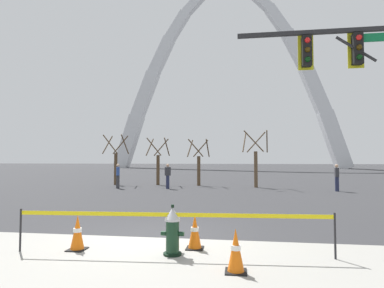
# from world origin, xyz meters

# --- Properties ---
(ground_plane) EXTENTS (240.00, 240.00, 0.00)m
(ground_plane) POSITION_xyz_m (0.00, 0.00, 0.00)
(ground_plane) COLOR #333335
(fire_hydrant) EXTENTS (0.46, 0.48, 0.99)m
(fire_hydrant) POSITION_xyz_m (0.73, -1.37, 0.47)
(fire_hydrant) COLOR black
(fire_hydrant) RESTS_ON ground
(caution_tape_barrier) EXTENTS (6.26, 0.42, 0.88)m
(caution_tape_barrier) POSITION_xyz_m (0.72, -1.40, 0.62)
(caution_tape_barrier) COLOR #232326
(caution_tape_barrier) RESTS_ON ground
(traffic_cone_by_hydrant) EXTENTS (0.36, 0.36, 0.73)m
(traffic_cone_by_hydrant) POSITION_xyz_m (1.11, -0.88, 0.36)
(traffic_cone_by_hydrant) COLOR black
(traffic_cone_by_hydrant) RESTS_ON ground
(traffic_cone_mid_sidewalk) EXTENTS (0.36, 0.36, 0.73)m
(traffic_cone_mid_sidewalk) POSITION_xyz_m (-1.30, -1.31, 0.36)
(traffic_cone_mid_sidewalk) COLOR black
(traffic_cone_mid_sidewalk) RESTS_ON ground
(traffic_cone_curb_edge) EXTENTS (0.36, 0.36, 0.73)m
(traffic_cone_curb_edge) POSITION_xyz_m (1.97, -2.16, 0.36)
(traffic_cone_curb_edge) COLOR black
(traffic_cone_curb_edge) RESTS_ON ground
(traffic_signal_gantry) EXTENTS (5.02, 0.44, 6.00)m
(traffic_signal_gantry) POSITION_xyz_m (5.71, 1.92, 4.07)
(traffic_signal_gantry) COLOR #232326
(traffic_signal_gantry) RESTS_ON ground
(monument_arch) EXTENTS (50.30, 2.88, 41.37)m
(monument_arch) POSITION_xyz_m (-0.00, 60.54, 18.14)
(monument_arch) COLOR silver
(monument_arch) RESTS_ON ground
(tree_far_left) EXTENTS (1.71, 1.72, 3.68)m
(tree_far_left) POSITION_xyz_m (-6.87, 14.78, 1.63)
(tree_far_left) COLOR brown
(tree_far_left) RESTS_ON ground
(tree_left_mid) EXTENTS (1.60, 1.61, 3.45)m
(tree_left_mid) POSITION_xyz_m (-3.75, 15.16, 1.53)
(tree_left_mid) COLOR brown
(tree_left_mid) RESTS_ON ground
(tree_center_left) EXTENTS (1.55, 1.56, 3.32)m
(tree_center_left) POSITION_xyz_m (-0.70, 14.95, 1.47)
(tree_center_left) COLOR brown
(tree_center_left) RESTS_ON ground
(tree_center_right) EXTENTS (1.76, 1.77, 3.80)m
(tree_center_right) POSITION_xyz_m (3.26, 14.07, 1.69)
(tree_center_right) COLOR brown
(tree_center_right) RESTS_ON ground
(pedestrian_walking_left) EXTENTS (0.39, 0.37, 1.59)m
(pedestrian_walking_left) POSITION_xyz_m (-2.38, 12.27, 0.82)
(pedestrian_walking_left) COLOR #232847
(pedestrian_walking_left) RESTS_ON ground
(pedestrian_standing_center) EXTENTS (0.24, 0.36, 1.59)m
(pedestrian_standing_center) POSITION_xyz_m (7.84, 12.10, 0.82)
(pedestrian_standing_center) COLOR #232847
(pedestrian_standing_center) RESTS_ON ground
(pedestrian_walking_right) EXTENTS (0.32, 0.39, 1.59)m
(pedestrian_walking_right) POSITION_xyz_m (-5.63, 12.06, 0.82)
(pedestrian_walking_right) COLOR #38383D
(pedestrian_walking_right) RESTS_ON ground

